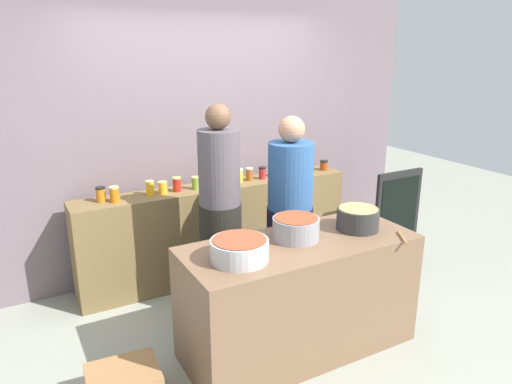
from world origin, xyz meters
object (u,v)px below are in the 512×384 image
preserve_jar_12 (291,166)px  preserve_jar_14 (324,165)px  preserve_jar_3 (163,187)px  chalkboard_sign (397,216)px  preserve_jar_6 (211,180)px  preserve_jar_9 (249,174)px  preserve_jar_5 (195,183)px  preserve_jar_11 (275,171)px  cook_with_tongs (220,223)px  preserve_jar_2 (150,188)px  preserve_jar_1 (114,194)px  preserve_jar_0 (101,194)px  preserve_jar_10 (262,173)px  preserve_jar_8 (239,175)px  preserve_jar_4 (177,184)px  preserve_jar_13 (310,166)px  cooking_pot_right (358,219)px  cook_in_cap (290,224)px  wooden_spoon (402,238)px  cooking_pot_left (239,250)px  cooking_pot_center (296,228)px  preserve_jar_7 (229,177)px

preserve_jar_12 → preserve_jar_14: bearing=-10.3°
preserve_jar_3 → chalkboard_sign: (2.27, -0.61, -0.48)m
preserve_jar_6 → preserve_jar_9: bearing=-1.7°
preserve_jar_5 → preserve_jar_11: 0.87m
preserve_jar_3 → cook_with_tongs: (0.25, -0.67, -0.16)m
preserve_jar_3 → preserve_jar_6: bearing=2.2°
preserve_jar_2 → preserve_jar_9: size_ratio=1.03×
preserve_jar_14 → chalkboard_sign: 0.92m
preserve_jar_6 → preserve_jar_1: bearing=-176.4°
preserve_jar_0 → preserve_jar_5: bearing=-2.9°
preserve_jar_9 → preserve_jar_10: size_ratio=1.05×
preserve_jar_1 → preserve_jar_5: (0.74, 0.02, -0.01)m
preserve_jar_5 → preserve_jar_8: bearing=2.9°
preserve_jar_4 → preserve_jar_13: size_ratio=0.91×
preserve_jar_9 → cooking_pot_right: (0.17, -1.40, -0.04)m
preserve_jar_1 → preserve_jar_6: (0.90, 0.06, -0.02)m
preserve_jar_6 → cook_with_tongs: bearing=-107.6°
preserve_jar_9 → preserve_jar_10: (0.14, -0.01, -0.00)m
preserve_jar_1 → preserve_jar_5: bearing=1.5°
preserve_jar_13 → cook_in_cap: size_ratio=0.09×
preserve_jar_9 → preserve_jar_12: preserve_jar_12 is taller
preserve_jar_1 → preserve_jar_2: bearing=7.9°
preserve_jar_0 → wooden_spoon: preserve_jar_0 is taller
preserve_jar_3 → preserve_jar_4: size_ratio=0.83×
chalkboard_sign → preserve_jar_5: bearing=163.2°
preserve_jar_0 → preserve_jar_8: preserve_jar_8 is taller
preserve_jar_14 → preserve_jar_1: bearing=-179.4°
preserve_jar_6 → preserve_jar_13: 1.11m
preserve_jar_9 → preserve_jar_12: (0.51, 0.05, 0.01)m
cooking_pot_left → preserve_jar_14: bearing=39.7°
preserve_jar_3 → preserve_jar_6: (0.47, 0.02, -0.00)m
preserve_jar_4 → preserve_jar_10: bearing=-0.2°
cooking_pot_right → chalkboard_sign: bearing=32.7°
cooking_pot_center → wooden_spoon: (0.67, -0.37, -0.07)m
cook_in_cap → preserve_jar_1: bearing=148.0°
preserve_jar_1 → cook_in_cap: (1.25, -0.78, -0.24)m
preserve_jar_2 → preserve_jar_14: (1.88, -0.02, -0.01)m
preserve_jar_7 → preserve_jar_5: bearing=-179.2°
preserve_jar_14 → wooden_spoon: bearing=-108.2°
preserve_jar_2 → cook_with_tongs: size_ratio=0.07×
preserve_jar_14 → cooking_pot_left: bearing=-140.3°
preserve_jar_0 → preserve_jar_4: preserve_jar_4 is taller
preserve_jar_14 → chalkboard_sign: (0.51, -0.60, -0.48)m
wooden_spoon → cook_in_cap: size_ratio=0.14×
preserve_jar_4 → preserve_jar_1: bearing=-176.4°
preserve_jar_7 → preserve_jar_8: same height
preserve_jar_1 → cook_with_tongs: bearing=-42.5°
preserve_jar_6 → cook_in_cap: size_ratio=0.06×
preserve_jar_2 → preserve_jar_4: same height
preserve_jar_12 → cooking_pot_right: size_ratio=0.45×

